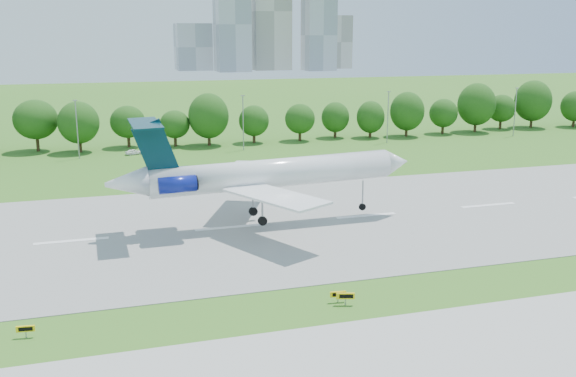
{
  "coord_description": "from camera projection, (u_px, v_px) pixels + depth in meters",
  "views": [
    {
      "loc": [
        -15.84,
        -56.07,
        25.42
      ],
      "look_at": [
        6.26,
        18.0,
        6.65
      ],
      "focal_mm": 40.0,
      "sensor_mm": 36.0,
      "label": 1
    }
  ],
  "objects": [
    {
      "name": "ground",
      "position": [
        279.0,
        300.0,
        62.61
      ],
      "size": [
        600.0,
        600.0,
        0.0
      ],
      "primitive_type": "plane",
      "color": "#2C681B",
      "rests_on": "ground"
    },
    {
      "name": "runway",
      "position": [
        228.0,
        228.0,
        85.88
      ],
      "size": [
        400.0,
        45.0,
        0.08
      ],
      "primitive_type": "cube",
      "color": "gray",
      "rests_on": "ground"
    },
    {
      "name": "tree_line",
      "position": [
        170.0,
        119.0,
        146.82
      ],
      "size": [
        288.4,
        8.4,
        10.4
      ],
      "color": "#382314",
      "rests_on": "ground"
    },
    {
      "name": "light_poles",
      "position": [
        163.0,
        125.0,
        136.78
      ],
      "size": [
        175.9,
        0.25,
        12.19
      ],
      "color": "gray",
      "rests_on": "ground"
    },
    {
      "name": "skyline",
      "position": [
        264.0,
        26.0,
        446.99
      ],
      "size": [
        127.0,
        52.0,
        80.0
      ],
      "color": "#B2B2B7",
      "rests_on": "ground"
    },
    {
      "name": "airliner",
      "position": [
        258.0,
        173.0,
        85.3
      ],
      "size": [
        42.0,
        30.72,
        14.35
      ],
      "rotation": [
        0.0,
        -0.02,
        0.02
      ],
      "color": "white",
      "rests_on": "ground"
    },
    {
      "name": "taxi_sign_left",
      "position": [
        25.0,
        329.0,
        54.79
      ],
      "size": [
        1.57,
        0.38,
        1.09
      ],
      "rotation": [
        0.0,
        0.0,
        -0.13
      ],
      "color": "gray",
      "rests_on": "ground"
    },
    {
      "name": "taxi_sign_centre",
      "position": [
        338.0,
        294.0,
        62.02
      ],
      "size": [
        1.59,
        0.36,
        1.11
      ],
      "rotation": [
        0.0,
        0.0,
        -0.11
      ],
      "color": "gray",
      "rests_on": "ground"
    },
    {
      "name": "taxi_sign_right",
      "position": [
        345.0,
        296.0,
        61.33
      ],
      "size": [
        1.76,
        0.7,
        1.25
      ],
      "rotation": [
        0.0,
        0.0,
        -0.29
      ],
      "color": "gray",
      "rests_on": "ground"
    },
    {
      "name": "service_vehicle_b",
      "position": [
        134.0,
        152.0,
        137.62
      ],
      "size": [
        3.75,
        2.31,
        1.19
      ],
      "primitive_type": "imported",
      "rotation": [
        0.0,
        0.0,
        1.85
      ],
      "color": "white",
      "rests_on": "ground"
    }
  ]
}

